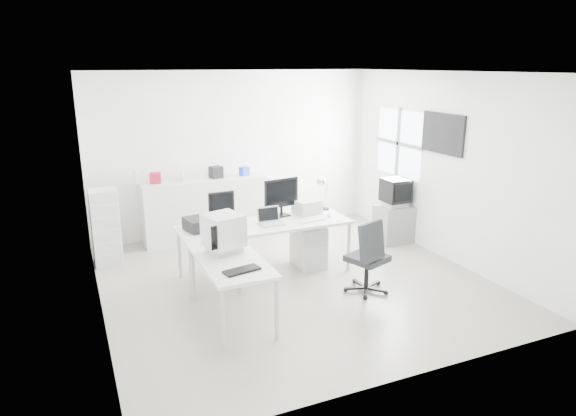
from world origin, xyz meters
name	(u,v)px	position (x,y,z in m)	size (l,w,h in m)	color
floor	(294,281)	(0.00, 0.00, 0.00)	(5.00, 5.00, 0.01)	beige
ceiling	(294,72)	(0.00, 0.00, 2.80)	(5.00, 5.00, 0.01)	white
back_wall	(235,153)	(0.00, 2.50, 1.40)	(5.00, 0.02, 2.80)	white
left_wall	(91,202)	(-2.50, 0.00, 1.40)	(0.02, 5.00, 2.80)	white
right_wall	(446,168)	(2.50, 0.00, 1.40)	(0.02, 5.00, 2.80)	white
window	(399,143)	(2.48, 1.20, 1.60)	(0.02, 1.20, 1.10)	white
wall_picture	(443,133)	(2.47, 0.10, 1.90)	(0.04, 0.90, 0.60)	black
main_desk	(266,249)	(-0.26, 0.41, 0.38)	(2.40, 0.80, 0.75)	silver
side_desk	(232,289)	(-1.11, -0.69, 0.38)	(0.70, 1.40, 0.75)	silver
drawer_pedestal	(309,246)	(0.44, 0.46, 0.30)	(0.40, 0.50, 0.60)	silver
inkjet_printer	(204,223)	(-1.11, 0.51, 0.83)	(0.47, 0.37, 0.17)	black
lcd_monitor_small	(222,207)	(-0.81, 0.66, 0.98)	(0.37, 0.21, 0.46)	black
lcd_monitor_large	(281,197)	(0.09, 0.66, 1.04)	(0.55, 0.22, 0.57)	black
laptop	(271,218)	(-0.21, 0.31, 0.85)	(0.31, 0.32, 0.21)	#B7B7BA
white_keyboard	(312,220)	(0.39, 0.26, 0.76)	(0.40, 0.12, 0.02)	silver
white_mouse	(329,215)	(0.69, 0.31, 0.78)	(0.06, 0.06, 0.06)	silver
laser_printer	(307,207)	(0.49, 0.63, 0.85)	(0.36, 0.31, 0.20)	#B1B1B1
desk_lamp	(326,193)	(0.84, 0.71, 1.01)	(0.17, 0.17, 0.51)	silver
crt_monitor	(224,231)	(-1.11, -0.44, 1.01)	(0.45, 0.45, 0.51)	#B7B7BA
black_keyboard	(242,270)	(-1.11, -1.09, 0.76)	(0.40, 0.16, 0.03)	black
office_chair	(367,255)	(0.74, -0.67, 0.51)	(0.59, 0.59, 1.02)	#2A2D2F
tv_cabinet	(394,224)	(2.22, 0.84, 0.31)	(0.57, 0.46, 0.62)	slate
crt_tv	(396,193)	(2.22, 0.84, 0.84)	(0.50, 0.48, 0.45)	black
sideboard	(206,209)	(-0.63, 2.24, 0.52)	(2.10, 0.52, 1.05)	silver
clutter_box_a	(155,178)	(-1.43, 2.24, 1.13)	(0.17, 0.15, 0.17)	#AA1832
clutter_box_b	(186,176)	(-0.93, 2.24, 1.13)	(0.16, 0.13, 0.16)	silver
clutter_box_c	(216,172)	(-0.43, 2.24, 1.15)	(0.20, 0.18, 0.20)	black
clutter_box_d	(244,171)	(0.07, 2.24, 1.12)	(0.14, 0.13, 0.14)	blue
clutter_bottle	(136,178)	(-1.73, 2.28, 1.16)	(0.07, 0.07, 0.22)	silver
filing_cabinet	(106,227)	(-2.28, 1.74, 0.56)	(0.39, 0.47, 1.13)	silver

